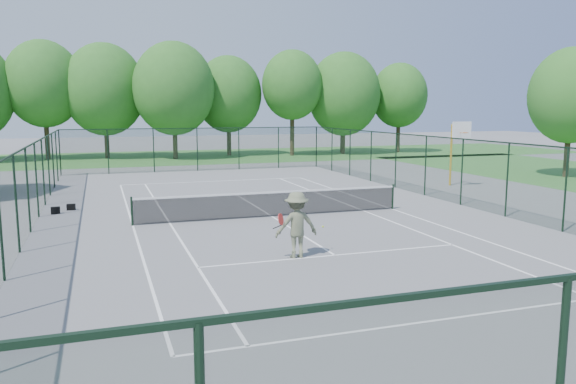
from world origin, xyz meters
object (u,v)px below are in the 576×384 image
(tennis_net, at_px, (272,203))
(tennis_player, at_px, (297,225))
(basketball_goal, at_px, (457,141))
(sports_bag_a, at_px, (55,210))

(tennis_net, xyz_separation_m, tennis_player, (-1.16, -6.23, 0.40))
(basketball_goal, relative_size, sports_bag_a, 9.99)
(sports_bag_a, height_order, tennis_player, tennis_player)
(tennis_net, distance_m, tennis_player, 6.35)
(tennis_net, bearing_deg, basketball_goal, 23.02)
(tennis_net, bearing_deg, sports_bag_a, 157.32)
(tennis_net, xyz_separation_m, sports_bag_a, (-8.40, 3.51, -0.43))
(basketball_goal, distance_m, tennis_player, 17.86)
(basketball_goal, bearing_deg, tennis_player, -139.70)
(sports_bag_a, bearing_deg, tennis_net, -27.36)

